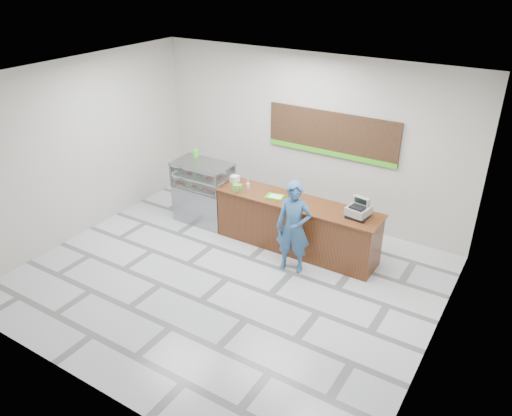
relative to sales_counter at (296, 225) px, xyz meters
The scene contains 16 objects.
floor 1.72m from the sales_counter, 109.54° to the right, with size 7.00×7.00×0.00m, color silver.
back_wall 1.98m from the sales_counter, 110.77° to the left, with size 7.00×7.00×0.00m, color #BCB7AD.
ceiling 3.41m from the sales_counter, 109.54° to the right, with size 7.00×7.00×0.00m, color silver.
sales_counter is the anchor object (origin of this frame).
display_case 2.23m from the sales_counter, behind, with size 1.22×0.72×1.33m.
menu_board 2.00m from the sales_counter, 90.00° to the left, with size 2.80×0.06×0.90m.
cash_register 1.36m from the sales_counter, ahead, with size 0.42×0.43×0.34m.
card_terminal 1.31m from the sales_counter, ahead, with size 0.07×0.14×0.04m, color black.
serving_tray 0.69m from the sales_counter, behind, with size 0.38×0.30×0.02m.
napkin_box 1.61m from the sales_counter, behind, with size 0.16×0.16×0.13m, color white.
straw_cup 1.25m from the sales_counter, behind, with size 0.07×0.07×0.11m, color silver.
promo_box 1.35m from the sales_counter, 169.27° to the right, with size 0.17×0.11×0.15m, color green.
donut_decal 0.54m from the sales_counter, 55.13° to the right, with size 0.18×0.18×0.00m, color #D76079.
green_cup_left 2.72m from the sales_counter, behind, with size 0.10×0.10×0.15m, color green.
green_cup_right 2.70m from the sales_counter, behind, with size 0.09×0.09×0.14m, color green.
customer 0.79m from the sales_counter, 66.85° to the right, with size 0.63×0.41×1.73m, color #2E5683.
Camera 1 is at (4.33, -5.96, 5.17)m, focal length 35.00 mm.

